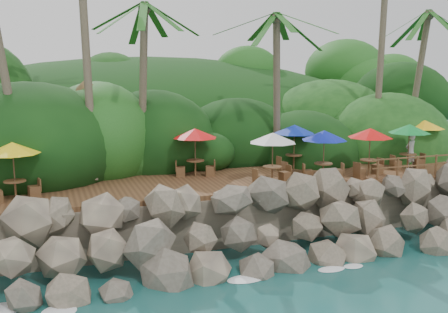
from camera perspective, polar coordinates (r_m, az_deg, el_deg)
name	(u,v)px	position (r m, az deg, el deg)	size (l,w,h in m)	color
ground	(279,277)	(18.95, 6.19, -13.21)	(140.00, 140.00, 0.00)	#19514F
land_base	(173,167)	(33.20, -5.73, -1.18)	(32.00, 25.20, 2.10)	gray
jungle_hill	(150,163)	(40.59, -8.22, -0.69)	(44.80, 28.00, 15.40)	#143811
seawall	(258,230)	(20.25, 3.79, -8.15)	(29.00, 4.00, 2.30)	gray
terrace	(224,182)	(23.56, 0.00, -2.88)	(26.00, 5.00, 0.20)	brown
jungle_foliage	(177,186)	(32.47, -5.28, -3.32)	(44.00, 16.00, 12.00)	#143811
foam_line	(276,273)	(19.18, 5.80, -12.80)	(25.20, 0.80, 0.06)	white
palapa	(87,102)	(25.54, -14.97, 5.93)	(4.74, 4.74, 4.60)	brown
dining_clusters	(264,138)	(23.73, 4.46, 2.08)	(25.71, 4.78, 2.28)	brown
railing	(445,162)	(26.86, 23.40, -0.57)	(8.30, 0.10, 1.00)	brown
waiter	(411,151)	(27.92, 20.04, 0.60)	(0.65, 0.42, 1.77)	silver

